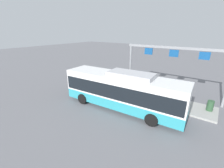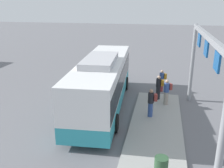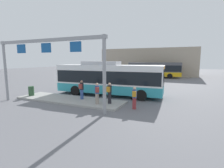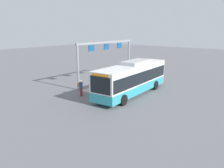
{
  "view_description": "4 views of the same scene",
  "coord_description": "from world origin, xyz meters",
  "px_view_note": "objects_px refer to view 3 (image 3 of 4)",
  "views": [
    {
      "loc": [
        -6.46,
        10.4,
        6.71
      ],
      "look_at": [
        2.42,
        -1.89,
        1.26
      ],
      "focal_mm": 24.19,
      "sensor_mm": 36.0,
      "label": 1
    },
    {
      "loc": [
        -14.83,
        -3.63,
        6.62
      ],
      "look_at": [
        1.11,
        -0.39,
        1.23
      ],
      "focal_mm": 40.73,
      "sensor_mm": 36.0,
      "label": 2
    },
    {
      "loc": [
        7.13,
        -15.25,
        3.6
      ],
      "look_at": [
        0.75,
        -0.83,
        1.32
      ],
      "focal_mm": 26.75,
      "sensor_mm": 36.0,
      "label": 3
    },
    {
      "loc": [
        19.8,
        13.17,
        6.84
      ],
      "look_at": [
        1.89,
        -1.14,
        1.28
      ],
      "focal_mm": 37.64,
      "sensor_mm": 36.0,
      "label": 4
    }
  ],
  "objects_px": {
    "bus_background_left": "(154,69)",
    "person_waiting_far": "(82,89)",
    "person_waiting_mid": "(97,93)",
    "trash_bin": "(31,91)",
    "bus_main": "(109,78)",
    "person_boarding": "(109,93)",
    "person_waiting_near": "(134,97)"
  },
  "relations": [
    {
      "from": "person_boarding",
      "to": "bus_background_left",
      "type": "bearing_deg",
      "value": 2.44
    },
    {
      "from": "bus_main",
      "to": "trash_bin",
      "type": "relative_size",
      "value": 12.12
    },
    {
      "from": "bus_main",
      "to": "person_waiting_mid",
      "type": "distance_m",
      "value": 4.19
    },
    {
      "from": "person_waiting_mid",
      "to": "person_waiting_far",
      "type": "bearing_deg",
      "value": 32.89
    },
    {
      "from": "bus_background_left",
      "to": "person_boarding",
      "type": "relative_size",
      "value": 6.29
    },
    {
      "from": "person_waiting_far",
      "to": "person_boarding",
      "type": "bearing_deg",
      "value": -107.7
    },
    {
      "from": "person_waiting_mid",
      "to": "person_waiting_far",
      "type": "xyz_separation_m",
      "value": [
        -2.03,
        0.88,
        0.0
      ]
    },
    {
      "from": "bus_main",
      "to": "person_waiting_mid",
      "type": "relative_size",
      "value": 6.53
    },
    {
      "from": "bus_background_left",
      "to": "person_boarding",
      "type": "distance_m",
      "value": 22.61
    },
    {
      "from": "person_waiting_near",
      "to": "trash_bin",
      "type": "relative_size",
      "value": 1.86
    },
    {
      "from": "person_waiting_mid",
      "to": "trash_bin",
      "type": "bearing_deg",
      "value": 54.7
    },
    {
      "from": "person_waiting_mid",
      "to": "person_waiting_near",
      "type": "bearing_deg",
      "value": -117.14
    },
    {
      "from": "person_waiting_near",
      "to": "trash_bin",
      "type": "xyz_separation_m",
      "value": [
        -10.34,
        -0.14,
        -0.28
      ]
    },
    {
      "from": "bus_background_left",
      "to": "person_waiting_mid",
      "type": "xyz_separation_m",
      "value": [
        -0.31,
        -23.11,
        -0.73
      ]
    },
    {
      "from": "bus_main",
      "to": "person_waiting_mid",
      "type": "xyz_separation_m",
      "value": [
        0.89,
        -4.02,
        -0.76
      ]
    },
    {
      "from": "bus_main",
      "to": "person_waiting_mid",
      "type": "bearing_deg",
      "value": -81.25
    },
    {
      "from": "person_waiting_far",
      "to": "trash_bin",
      "type": "relative_size",
      "value": 1.86
    },
    {
      "from": "bus_background_left",
      "to": "person_waiting_far",
      "type": "relative_size",
      "value": 6.29
    },
    {
      "from": "person_waiting_near",
      "to": "person_waiting_mid",
      "type": "bearing_deg",
      "value": 83.67
    },
    {
      "from": "bus_background_left",
      "to": "person_waiting_mid",
      "type": "distance_m",
      "value": 23.13
    },
    {
      "from": "bus_background_left",
      "to": "person_waiting_far",
      "type": "distance_m",
      "value": 22.37
    },
    {
      "from": "bus_background_left",
      "to": "trash_bin",
      "type": "bearing_deg",
      "value": 54.65
    },
    {
      "from": "bus_background_left",
      "to": "person_waiting_far",
      "type": "height_order",
      "value": "bus_background_left"
    },
    {
      "from": "bus_background_left",
      "to": "trash_bin",
      "type": "relative_size",
      "value": 11.68
    },
    {
      "from": "bus_main",
      "to": "person_waiting_far",
      "type": "relative_size",
      "value": 6.53
    },
    {
      "from": "person_boarding",
      "to": "trash_bin",
      "type": "relative_size",
      "value": 1.86
    },
    {
      "from": "bus_main",
      "to": "person_waiting_mid",
      "type": "height_order",
      "value": "bus_main"
    },
    {
      "from": "bus_main",
      "to": "person_boarding",
      "type": "bearing_deg",
      "value": -67.61
    },
    {
      "from": "bus_main",
      "to": "bus_background_left",
      "type": "distance_m",
      "value": 19.13
    },
    {
      "from": "person_boarding",
      "to": "person_waiting_far",
      "type": "relative_size",
      "value": 1.0
    },
    {
      "from": "person_boarding",
      "to": "trash_bin",
      "type": "xyz_separation_m",
      "value": [
        -8.25,
        -0.32,
        -0.44
      ]
    },
    {
      "from": "person_waiting_near",
      "to": "person_waiting_far",
      "type": "height_order",
      "value": "person_waiting_far"
    }
  ]
}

